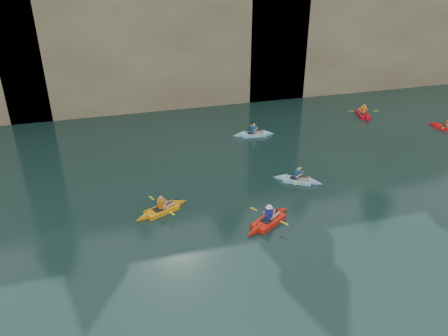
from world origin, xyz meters
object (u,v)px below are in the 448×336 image
object	(u,v)px
kayaker_orange	(162,210)
kayaker_ltblue_near	(298,180)
kayaker_red_far	(363,114)
main_kayaker	(268,221)

from	to	relation	value
kayaker_orange	kayaker_ltblue_near	bearing A→B (deg)	-16.37
kayaker_ltblue_near	kayaker_red_far	distance (m)	12.86
kayaker_red_far	main_kayaker	bearing A→B (deg)	149.33
kayaker_orange	main_kayaker	bearing A→B (deg)	-50.59
main_kayaker	kayaker_red_far	world-z (taller)	main_kayaker
main_kayaker	kayaker_orange	xyz separation A→B (m)	(-4.82, 2.44, -0.02)
kayaker_orange	kayaker_red_far	bearing A→B (deg)	4.99
kayaker_red_far	kayaker_orange	bearing A→B (deg)	134.58
kayaker_orange	kayaker_red_far	distance (m)	19.98
kayaker_ltblue_near	main_kayaker	bearing A→B (deg)	-98.55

